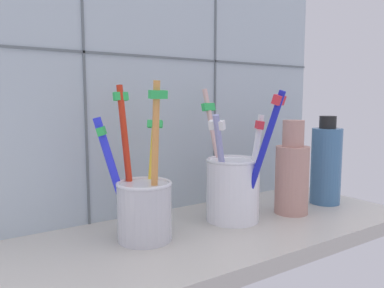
{
  "coord_description": "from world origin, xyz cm",
  "views": [
    {
      "loc": [
        -26.42,
        -38.41,
        18.95
      ],
      "look_at": [
        0.0,
        1.55,
        13.28
      ],
      "focal_mm": 35.22,
      "sensor_mm": 36.0,
      "label": 1
    }
  ],
  "objects_px": {
    "toothbrush_cup_left": "(143,203)",
    "ceramic_vase": "(292,174)",
    "soap_bottle": "(324,164)",
    "toothbrush_cup_right": "(233,186)"
  },
  "relations": [
    {
      "from": "toothbrush_cup_left",
      "to": "ceramic_vase",
      "type": "relative_size",
      "value": 1.37
    },
    {
      "from": "ceramic_vase",
      "to": "soap_bottle",
      "type": "xyz_separation_m",
      "value": [
        0.09,
        0.01,
        0.01
      ]
    },
    {
      "from": "soap_bottle",
      "to": "toothbrush_cup_right",
      "type": "bearing_deg",
      "value": 176.6
    },
    {
      "from": "toothbrush_cup_right",
      "to": "toothbrush_cup_left",
      "type": "bearing_deg",
      "value": 178.54
    },
    {
      "from": "toothbrush_cup_right",
      "to": "soap_bottle",
      "type": "xyz_separation_m",
      "value": [
        0.18,
        -0.01,
        0.02
      ]
    },
    {
      "from": "ceramic_vase",
      "to": "toothbrush_cup_left",
      "type": "bearing_deg",
      "value": 173.89
    },
    {
      "from": "toothbrush_cup_right",
      "to": "ceramic_vase",
      "type": "bearing_deg",
      "value": -12.7
    },
    {
      "from": "toothbrush_cup_right",
      "to": "soap_bottle",
      "type": "bearing_deg",
      "value": -3.4
    },
    {
      "from": "toothbrush_cup_left",
      "to": "toothbrush_cup_right",
      "type": "height_order",
      "value": "toothbrush_cup_left"
    },
    {
      "from": "toothbrush_cup_right",
      "to": "ceramic_vase",
      "type": "xyz_separation_m",
      "value": [
        0.1,
        -0.02,
        0.01
      ]
    }
  ]
}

